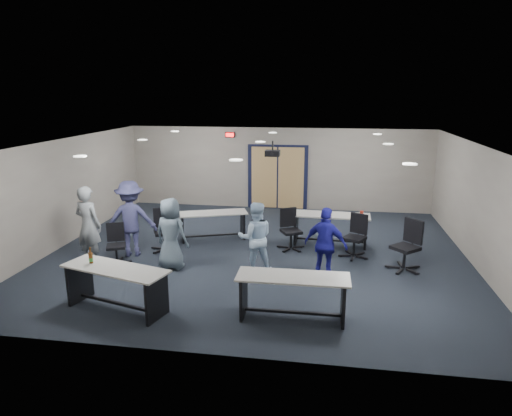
% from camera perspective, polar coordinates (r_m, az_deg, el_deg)
% --- Properties ---
extents(floor, '(10.00, 10.00, 0.00)m').
position_cam_1_polar(floor, '(11.26, 0.14, -5.65)').
color(floor, black).
rests_on(floor, ground).
extents(back_wall, '(10.00, 0.04, 2.70)m').
position_cam_1_polar(back_wall, '(15.24, 2.74, 4.94)').
color(back_wall, gray).
rests_on(back_wall, floor).
extents(front_wall, '(10.00, 0.04, 2.70)m').
position_cam_1_polar(front_wall, '(6.66, -5.84, -7.88)').
color(front_wall, gray).
rests_on(front_wall, floor).
extents(left_wall, '(0.04, 9.00, 2.70)m').
position_cam_1_polar(left_wall, '(12.62, -22.92, 1.79)').
color(left_wall, gray).
rests_on(left_wall, floor).
extents(right_wall, '(0.04, 9.00, 2.70)m').
position_cam_1_polar(right_wall, '(11.27, 26.16, 0.03)').
color(right_wall, gray).
rests_on(right_wall, floor).
extents(ceiling, '(10.00, 9.00, 0.04)m').
position_cam_1_polar(ceiling, '(10.63, 0.15, 8.14)').
color(ceiling, white).
rests_on(ceiling, back_wall).
extents(double_door, '(2.00, 0.07, 2.20)m').
position_cam_1_polar(double_door, '(15.26, 2.71, 3.80)').
color(double_door, black).
rests_on(double_door, back_wall).
extents(exit_sign, '(0.32, 0.07, 0.18)m').
position_cam_1_polar(exit_sign, '(15.30, -3.28, 9.12)').
color(exit_sign, black).
rests_on(exit_sign, back_wall).
extents(ceiling_projector, '(0.35, 0.32, 0.37)m').
position_cam_1_polar(ceiling_projector, '(11.12, 2.08, 6.88)').
color(ceiling_projector, black).
rests_on(ceiling_projector, ceiling).
extents(ceiling_can_lights, '(6.24, 5.74, 0.02)m').
position_cam_1_polar(ceiling_can_lights, '(10.88, 0.35, 8.13)').
color(ceiling_can_lights, white).
rests_on(ceiling_can_lights, ceiling).
extents(table_front_left, '(2.10, 1.18, 1.11)m').
position_cam_1_polar(table_front_left, '(8.68, -17.15, -8.66)').
color(table_front_left, '#ABAAA2').
rests_on(table_front_left, floor).
extents(table_front_right, '(1.95, 0.67, 0.79)m').
position_cam_1_polar(table_front_right, '(8.03, 4.62, -10.12)').
color(table_front_right, '#ABAAA2').
rests_on(table_front_right, floor).
extents(table_back_left, '(1.91, 1.19, 0.74)m').
position_cam_1_polar(table_back_left, '(12.21, -5.41, -1.61)').
color(table_back_left, '#ABAAA2').
rests_on(table_back_left, floor).
extents(table_back_right, '(2.01, 0.74, 0.93)m').
position_cam_1_polar(table_back_right, '(11.87, 9.32, -1.96)').
color(table_back_right, '#ABAAA2').
rests_on(table_back_right, floor).
extents(chair_back_a, '(0.89, 0.89, 1.05)m').
position_cam_1_polar(chair_back_a, '(11.48, -11.43, -2.77)').
color(chair_back_a, black).
rests_on(chair_back_a, floor).
extents(chair_back_c, '(0.87, 0.87, 1.03)m').
position_cam_1_polar(chair_back_c, '(11.39, 4.42, -2.73)').
color(chair_back_c, black).
rests_on(chair_back_c, floor).
extents(chair_back_d, '(0.88, 0.88, 1.04)m').
position_cam_1_polar(chair_back_d, '(11.07, 12.21, -3.50)').
color(chair_back_d, black).
rests_on(chair_back_d, floor).
extents(chair_loose_left, '(0.77, 0.77, 0.93)m').
position_cam_1_polar(chair_loose_left, '(10.91, -17.12, -4.39)').
color(chair_loose_left, black).
rests_on(chair_loose_left, floor).
extents(chair_loose_right, '(1.01, 1.01, 1.14)m').
position_cam_1_polar(chair_loose_right, '(10.55, 18.17, -4.51)').
color(chair_loose_right, black).
rests_on(chair_loose_right, floor).
extents(person_gray, '(0.75, 0.59, 1.83)m').
position_cam_1_polar(person_gray, '(10.98, -20.21, -2.07)').
color(person_gray, gray).
rests_on(person_gray, floor).
extents(person_plaid, '(0.89, 0.70, 1.61)m').
position_cam_1_polar(person_plaid, '(10.25, -10.59, -3.19)').
color(person_plaid, slate).
rests_on(person_plaid, floor).
extents(person_lightblue, '(0.88, 0.75, 1.58)m').
position_cam_1_polar(person_lightblue, '(9.88, -0.07, -3.72)').
color(person_lightblue, '#BCDBF8').
rests_on(person_lightblue, floor).
extents(person_navy, '(1.00, 0.68, 1.58)m').
position_cam_1_polar(person_navy, '(9.55, 8.72, -4.56)').
color(person_navy, navy).
rests_on(person_navy, floor).
extents(person_back, '(1.32, 0.97, 1.83)m').
position_cam_1_polar(person_back, '(11.26, -15.38, -1.29)').
color(person_back, navy).
rests_on(person_back, floor).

